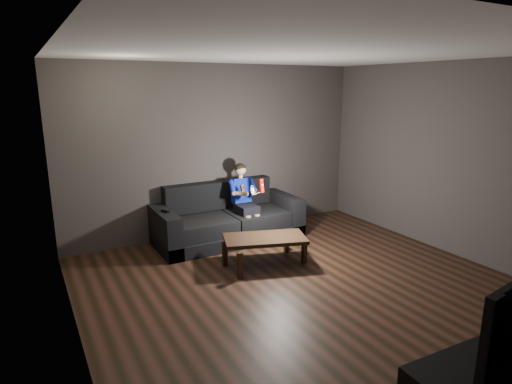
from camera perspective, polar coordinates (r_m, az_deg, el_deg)
floor at (r=5.23m, az=7.04°, el=-12.90°), size 5.00×5.00×0.00m
back_wall at (r=6.91m, az=-4.95°, el=5.54°), size 5.00×0.04×2.70m
left_wall at (r=3.88m, az=-23.68°, el=-2.22°), size 0.04×5.00×2.70m
right_wall at (r=6.56m, az=25.38°, el=3.80°), size 0.04×5.00×2.70m
ceiling at (r=4.69m, az=8.06°, el=18.06°), size 5.00×5.00×0.02m
sofa at (r=6.72m, az=-3.81°, el=-4.01°), size 2.26×0.97×0.87m
child at (r=6.66m, az=-1.63°, el=-0.30°), size 0.43×0.53×1.06m
wii_remote_red at (r=6.29m, az=0.75°, el=0.84°), size 0.05×0.08×0.21m
nunchuk_white at (r=6.24m, az=-0.50°, el=0.28°), size 0.07×0.10×0.15m
wii_remote_black at (r=6.20m, az=-12.04°, el=-2.52°), size 0.08×0.15×0.03m
coffee_table at (r=5.76m, az=1.20°, el=-6.51°), size 1.20×0.86×0.39m
tv at (r=3.48m, az=30.36°, el=-13.60°), size 1.14×0.30×0.65m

